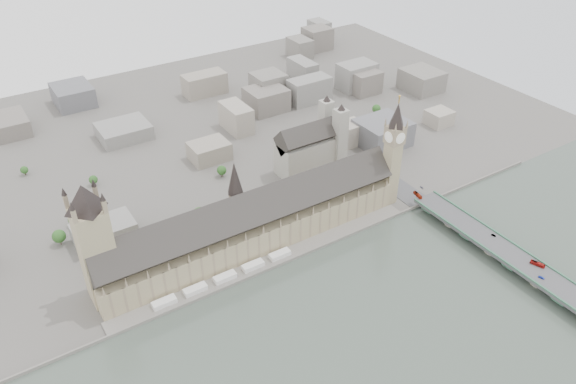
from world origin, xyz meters
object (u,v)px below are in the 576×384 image
red_bus_north (418,195)px  car_approach (422,188)px  red_bus_south (538,264)px  elizabeth_tower (394,147)px  car_blue (541,277)px  palace_of_westminster (252,223)px  westminster_bridge (485,242)px  westminster_abbey (311,147)px  victoria_tower (94,239)px  car_silver (494,235)px

red_bus_north → car_approach: bearing=40.3°
red_bus_north → red_bus_south: size_ratio=0.98×
elizabeth_tower → car_blue: size_ratio=23.57×
palace_of_westminster → car_approach: size_ratio=59.62×
westminster_bridge → red_bus_south: bearing=-82.7°
elizabeth_tower → westminster_bridge: bearing=-75.9°
elizabeth_tower → car_approach: (30.91, -12.05, -47.19)m
elizabeth_tower → red_bus_north: bearing=-47.8°
red_bus_north → westminster_abbey: bearing=121.9°
westminster_bridge → red_bus_north: red_bus_north is taller
victoria_tower → car_silver: bearing=-21.6°
victoria_tower → car_silver: victoria_tower is taller
elizabeth_tower → westminster_bridge: elizabeth_tower is taller
westminster_bridge → car_blue: 56.23m
red_bus_north → palace_of_westminster: bearing=177.6°
palace_of_westminster → car_approach: (168.91, -23.75, -11.81)m
palace_of_westminster → westminster_bridge: 195.05m
westminster_bridge → car_silver: car_silver is taller
victoria_tower → westminster_bridge: 309.91m
westminster_bridge → red_bus_north: size_ratio=29.57×
westminster_abbey → red_bus_south: bearing=-76.0°
red_bus_north → car_approach: (12.90, 7.83, -0.89)m
victoria_tower → westminster_abbey: (232.92, 69.00, -30.12)m
westminster_abbey → red_bus_south: westminster_abbey is taller
palace_of_westminster → westminster_abbey: bearing=34.2°
elizabeth_tower → red_bus_south: 150.68m
car_blue → car_silver: size_ratio=1.18×
victoria_tower → westminster_bridge: size_ratio=0.31×
westminster_bridge → car_blue: size_ratio=71.26×
westminster_bridge → victoria_tower: bearing=158.2°
palace_of_westminster → car_blue: bearing=-45.9°
car_approach → westminster_bridge: bearing=-79.9°
westminster_bridge → red_bus_north: (-5.99, 75.62, 6.66)m
westminster_abbey → red_bus_north: 116.76m
palace_of_westminster → car_approach: bearing=-8.0°
victoria_tower → car_blue: victoria_tower is taller
elizabeth_tower → victoria_tower: 260.64m
palace_of_westminster → car_approach: 170.98m
westminster_bridge → car_silver: (6.38, -1.54, 5.76)m
car_silver → car_approach: 84.99m
car_silver → victoria_tower: bearing=142.8°
car_approach → victoria_tower: bearing=-171.0°
red_bus_south → westminster_bridge: bearing=78.6°
westminster_bridge → car_silver: 8.73m
palace_of_westminster → car_silver: (168.38, -108.74, -11.82)m
victoria_tower → red_bus_north: size_ratio=9.10×
palace_of_westminster → elizabeth_tower: size_ratio=2.47×
palace_of_westminster → red_bus_north: bearing=-11.4°
red_bus_south → palace_of_westminster: bearing=119.1°
palace_of_westminster → red_bus_north: 159.55m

